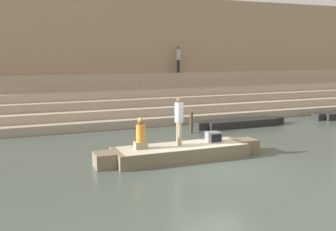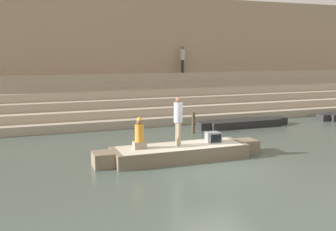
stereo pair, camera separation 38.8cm
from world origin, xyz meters
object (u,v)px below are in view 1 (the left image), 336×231
object	(u,v)px
rowboat_main	(181,152)
person_on_steps	(178,57)
moored_boat_shore	(240,123)
mooring_post	(191,123)
person_standing	(179,117)
person_rowing	(141,136)
tv_set	(213,137)

from	to	relation	value
rowboat_main	person_on_steps	world-z (taller)	person_on_steps
rowboat_main	moored_boat_shore	xyz separation A→B (m)	(5.38, 4.63, -0.07)
mooring_post	rowboat_main	bearing A→B (deg)	-119.90
moored_boat_shore	mooring_post	bearing A→B (deg)	-170.21
person_standing	moored_boat_shore	distance (m)	7.18
person_rowing	moored_boat_shore	distance (m)	8.22
person_standing	person_rowing	size ratio (longest dim) A/B	1.59
person_rowing	mooring_post	size ratio (longest dim) A/B	1.10
person_standing	person_on_steps	xyz separation A→B (m)	(4.28, 9.97, 1.97)
person_standing	person_rowing	bearing A→B (deg)	175.57
person_rowing	mooring_post	bearing A→B (deg)	59.74
person_rowing	rowboat_main	bearing A→B (deg)	9.39
person_standing	moored_boat_shore	bearing A→B (deg)	36.55
tv_set	person_standing	bearing A→B (deg)	-179.59
moored_boat_shore	person_on_steps	xyz separation A→B (m)	(-1.13, 5.43, 3.27)
tv_set	moored_boat_shore	world-z (taller)	tv_set
moored_boat_shore	person_on_steps	distance (m)	6.44
moored_boat_shore	tv_set	bearing A→B (deg)	-132.84
person_standing	person_on_steps	size ratio (longest dim) A/B	1.06
person_standing	tv_set	size ratio (longest dim) A/B	3.56
moored_boat_shore	mooring_post	distance (m)	3.13
mooring_post	person_on_steps	distance (m)	6.99
rowboat_main	mooring_post	xyz separation A→B (m)	(2.32, 4.03, 0.23)
rowboat_main	mooring_post	distance (m)	4.65
mooring_post	moored_boat_shore	bearing A→B (deg)	11.08
rowboat_main	person_rowing	bearing A→B (deg)	175.38
rowboat_main	person_standing	xyz separation A→B (m)	(-0.03, 0.08, 1.24)
moored_boat_shore	person_on_steps	bearing A→B (deg)	100.51
person_on_steps	person_standing	bearing A→B (deg)	-58.69
tv_set	mooring_post	xyz separation A→B (m)	(0.95, 3.93, -0.18)
tv_set	mooring_post	bearing A→B (deg)	76.22
mooring_post	person_on_steps	size ratio (longest dim) A/B	0.61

